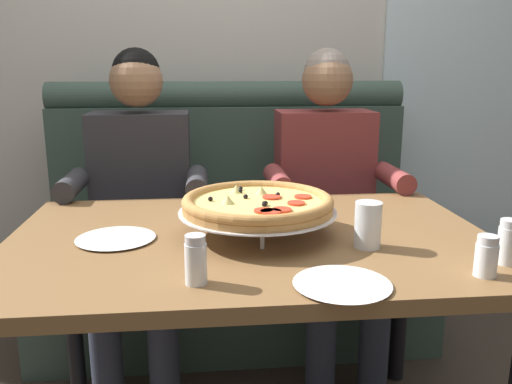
{
  "coord_description": "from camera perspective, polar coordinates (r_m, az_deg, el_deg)",
  "views": [
    {
      "loc": [
        -0.13,
        -1.42,
        1.21
      ],
      "look_at": [
        0.02,
        0.08,
        0.84
      ],
      "focal_mm": 37.08,
      "sensor_mm": 36.0,
      "label": 1
    }
  ],
  "objects": [
    {
      "name": "diner_left",
      "position": [
        2.15,
        -12.47,
        -0.13
      ],
      "size": [
        0.54,
        0.64,
        1.27
      ],
      "color": "#2D3342",
      "rests_on": "ground_plane"
    },
    {
      "name": "plate_near_left",
      "position": [
        1.19,
        9.28,
        -9.5
      ],
      "size": [
        0.22,
        0.22,
        0.02
      ],
      "color": "white",
      "rests_on": "dining_table"
    },
    {
      "name": "shaker_parmesan",
      "position": [
        1.32,
        23.57,
        -6.64
      ],
      "size": [
        0.05,
        0.05,
        0.1
      ],
      "color": "white",
      "rests_on": "dining_table"
    },
    {
      "name": "pizza",
      "position": [
        1.48,
        0.18,
        -1.35
      ],
      "size": [
        0.45,
        0.45,
        0.12
      ],
      "color": "silver",
      "rests_on": "dining_table"
    },
    {
      "name": "window_panel",
      "position": [
        3.23,
        23.47,
        15.92
      ],
      "size": [
        1.1,
        0.02,
        2.8
      ],
      "primitive_type": "cube",
      "color": "white",
      "rests_on": "ground_plane"
    },
    {
      "name": "back_wall_with_window",
      "position": [
        2.92,
        -3.43,
        17.33
      ],
      "size": [
        6.0,
        0.12,
        2.8
      ],
      "primitive_type": "cube",
      "color": "beige",
      "rests_on": "ground_plane"
    },
    {
      "name": "dining_table",
      "position": [
        1.53,
        -0.58,
        -7.64
      ],
      "size": [
        1.36,
        0.9,
        0.74
      ],
      "color": "brown",
      "rests_on": "ground_plane"
    },
    {
      "name": "diner_right",
      "position": [
        2.2,
        7.87,
        0.35
      ],
      "size": [
        0.54,
        0.64,
        1.27
      ],
      "color": "#2D3342",
      "rests_on": "ground_plane"
    },
    {
      "name": "plate_near_right",
      "position": [
        1.51,
        -14.92,
        -4.68
      ],
      "size": [
        0.22,
        0.22,
        0.02
      ],
      "color": "white",
      "rests_on": "dining_table"
    },
    {
      "name": "drinking_glass",
      "position": [
        1.42,
        11.97,
        -3.74
      ],
      "size": [
        0.07,
        0.07,
        0.12
      ],
      "color": "silver",
      "rests_on": "dining_table"
    },
    {
      "name": "shaker_oregano",
      "position": [
        1.42,
        25.53,
        -5.21
      ],
      "size": [
        0.05,
        0.05,
        0.11
      ],
      "color": "white",
      "rests_on": "dining_table"
    },
    {
      "name": "booth_bench",
      "position": [
        2.48,
        -2.53,
        -5.47
      ],
      "size": [
        1.71,
        0.78,
        1.13
      ],
      "color": "#384C42",
      "rests_on": "ground_plane"
    },
    {
      "name": "shaker_pepper_flakes",
      "position": [
        1.18,
        -6.51,
        -7.64
      ],
      "size": [
        0.05,
        0.05,
        0.11
      ],
      "color": "white",
      "rests_on": "dining_table"
    }
  ]
}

